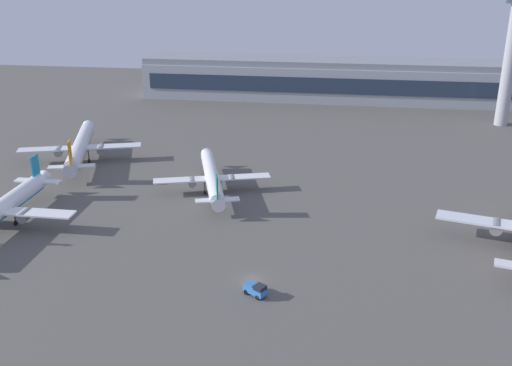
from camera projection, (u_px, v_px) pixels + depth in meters
ground_plane at (252, 280)px, 106.01m from camera, size 416.00×416.00×0.00m
terminal_building at (341, 80)px, 239.58m from camera, size 162.23×22.40×16.40m
airplane_near_gate at (212, 177)px, 145.31m from camera, size 28.74×36.57×9.59m
airplane_terminal_side at (80, 147)px, 166.87m from camera, size 33.86×43.07×11.31m
baggage_tractor at (256, 289)px, 100.73m from camera, size 4.55×3.85×2.25m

